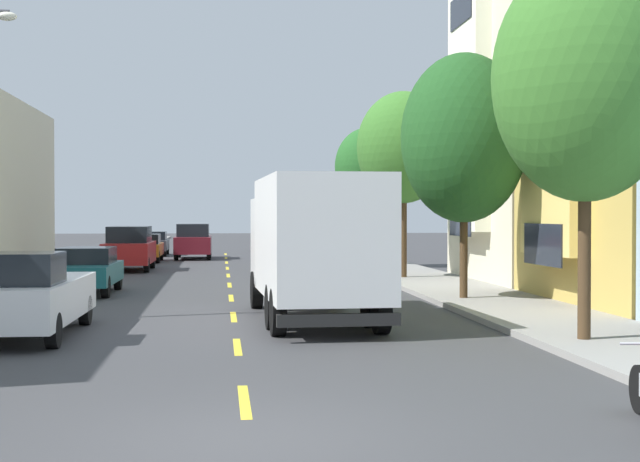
{
  "coord_description": "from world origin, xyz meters",
  "views": [
    {
      "loc": [
        -0.31,
        -10.08,
        2.45
      ],
      "look_at": [
        3.35,
        23.78,
        1.84
      ],
      "focal_mm": 51.81,
      "sensor_mm": 36.0,
      "label": 1
    }
  ],
  "objects_px": {
    "parked_pickup_sky": "(304,243)",
    "parked_sedan_orange": "(144,247)",
    "street_tree_third": "(403,148)",
    "parked_pickup_white": "(23,296)",
    "street_tree_farthest": "(367,167)",
    "street_tree_second": "(464,138)",
    "parked_sedan_teal": "(86,269)",
    "delivery_box_truck": "(313,240)",
    "parked_wagon_champagne": "(316,248)",
    "street_tree_nearest": "(585,78)",
    "moving_burgundy_sedan": "(193,241)",
    "parked_suv_black": "(289,237)",
    "parked_suv_red": "(130,248)",
    "parked_sedan_charcoal": "(152,243)",
    "parked_pickup_silver": "(341,256)"
  },
  "relations": [
    {
      "from": "parked_pickup_sky",
      "to": "parked_sedan_orange",
      "type": "xyz_separation_m",
      "value": [
        -8.64,
        -3.69,
        -0.08
      ]
    },
    {
      "from": "street_tree_third",
      "to": "parked_pickup_white",
      "type": "distance_m",
      "value": 18.53
    },
    {
      "from": "parked_sedan_orange",
      "to": "street_tree_farthest",
      "type": "bearing_deg",
      "value": -30.77
    },
    {
      "from": "street_tree_second",
      "to": "parked_sedan_teal",
      "type": "distance_m",
      "value": 12.21
    },
    {
      "from": "delivery_box_truck",
      "to": "parked_sedan_orange",
      "type": "bearing_deg",
      "value": 102.49
    },
    {
      "from": "parked_wagon_champagne",
      "to": "parked_sedan_teal",
      "type": "relative_size",
      "value": 1.05
    },
    {
      "from": "street_tree_nearest",
      "to": "parked_wagon_champagne",
      "type": "bearing_deg",
      "value": 94.34
    },
    {
      "from": "parked_sedan_teal",
      "to": "moving_burgundy_sedan",
      "type": "height_order",
      "value": "moving_burgundy_sedan"
    },
    {
      "from": "parked_sedan_orange",
      "to": "parked_suv_black",
      "type": "relative_size",
      "value": 0.94
    },
    {
      "from": "street_tree_second",
      "to": "parked_suv_red",
      "type": "xyz_separation_m",
      "value": [
        -10.66,
        15.95,
        -3.58
      ]
    },
    {
      "from": "parked_sedan_orange",
      "to": "parked_sedan_charcoal",
      "type": "bearing_deg",
      "value": 90.68
    },
    {
      "from": "street_tree_second",
      "to": "parked_suv_red",
      "type": "bearing_deg",
      "value": 123.76
    },
    {
      "from": "street_tree_farthest",
      "to": "parked_sedan_orange",
      "type": "bearing_deg",
      "value": 149.23
    },
    {
      "from": "street_tree_second",
      "to": "parked_suv_black",
      "type": "relative_size",
      "value": 1.41
    },
    {
      "from": "delivery_box_truck",
      "to": "parked_pickup_white",
      "type": "xyz_separation_m",
      "value": [
        -6.02,
        -2.12,
        -1.04
      ]
    },
    {
      "from": "parked_sedan_charcoal",
      "to": "parked_pickup_white",
      "type": "relative_size",
      "value": 0.85
    },
    {
      "from": "parked_wagon_champagne",
      "to": "moving_burgundy_sedan",
      "type": "distance_m",
      "value": 9.28
    },
    {
      "from": "street_tree_nearest",
      "to": "parked_sedan_teal",
      "type": "height_order",
      "value": "street_tree_nearest"
    },
    {
      "from": "parked_suv_red",
      "to": "parked_pickup_white",
      "type": "bearing_deg",
      "value": -89.88
    },
    {
      "from": "parked_sedan_charcoal",
      "to": "moving_burgundy_sedan",
      "type": "height_order",
      "value": "moving_burgundy_sedan"
    },
    {
      "from": "parked_wagon_champagne",
      "to": "parked_sedan_orange",
      "type": "relative_size",
      "value": 1.05
    },
    {
      "from": "street_tree_nearest",
      "to": "parked_suv_red",
      "type": "relative_size",
      "value": 1.48
    },
    {
      "from": "parked_suv_red",
      "to": "street_tree_nearest",
      "type": "bearing_deg",
      "value": -66.46
    },
    {
      "from": "parked_pickup_white",
      "to": "parked_suv_black",
      "type": "xyz_separation_m",
      "value": [
        8.44,
        41.89,
        0.16
      ]
    },
    {
      "from": "parked_sedan_orange",
      "to": "parked_suv_black",
      "type": "xyz_separation_m",
      "value": [
        8.48,
        12.4,
        0.24
      ]
    },
    {
      "from": "parked_suv_red",
      "to": "parked_pickup_sky",
      "type": "bearing_deg",
      "value": 52.18
    },
    {
      "from": "street_tree_nearest",
      "to": "delivery_box_truck",
      "type": "height_order",
      "value": "street_tree_nearest"
    },
    {
      "from": "street_tree_second",
      "to": "parked_wagon_champagne",
      "type": "xyz_separation_m",
      "value": [
        -2.11,
        19.31,
        -3.76
      ]
    },
    {
      "from": "delivery_box_truck",
      "to": "street_tree_second",
      "type": "bearing_deg",
      "value": 40.88
    },
    {
      "from": "street_tree_farthest",
      "to": "moving_burgundy_sedan",
      "type": "height_order",
      "value": "street_tree_farthest"
    },
    {
      "from": "street_tree_farthest",
      "to": "parked_sedan_orange",
      "type": "distance_m",
      "value": 13.0
    },
    {
      "from": "street_tree_second",
      "to": "parked_pickup_white",
      "type": "bearing_deg",
      "value": -150.12
    },
    {
      "from": "street_tree_nearest",
      "to": "parked_sedan_orange",
      "type": "distance_m",
      "value": 33.91
    },
    {
      "from": "parked_sedan_teal",
      "to": "parked_suv_red",
      "type": "bearing_deg",
      "value": 89.15
    },
    {
      "from": "street_tree_third",
      "to": "parked_suv_red",
      "type": "distance_m",
      "value": 13.57
    },
    {
      "from": "street_tree_third",
      "to": "parked_pickup_silver",
      "type": "xyz_separation_m",
      "value": [
        -2.0,
        2.48,
        -4.08
      ]
    },
    {
      "from": "street_tree_farthest",
      "to": "parked_sedan_teal",
      "type": "xyz_separation_m",
      "value": [
        -10.84,
        -12.93,
        -3.9
      ]
    },
    {
      "from": "parked_sedan_charcoal",
      "to": "parked_suv_black",
      "type": "relative_size",
      "value": 0.94
    },
    {
      "from": "parked_sedan_charcoal",
      "to": "parked_pickup_silver",
      "type": "distance_m",
      "value": 21.59
    },
    {
      "from": "street_tree_third",
      "to": "moving_burgundy_sedan",
      "type": "xyz_separation_m",
      "value": [
        -8.2,
        17.79,
        -3.92
      ]
    },
    {
      "from": "parked_wagon_champagne",
      "to": "parked_pickup_silver",
      "type": "relative_size",
      "value": 0.89
    },
    {
      "from": "parked_sedan_teal",
      "to": "parked_pickup_silver",
      "type": "bearing_deg",
      "value": 37.92
    },
    {
      "from": "parked_wagon_champagne",
      "to": "parked_pickup_white",
      "type": "xyz_separation_m",
      "value": [
        -8.51,
        -25.41,
        0.02
      ]
    },
    {
      "from": "delivery_box_truck",
      "to": "parked_suv_red",
      "type": "xyz_separation_m",
      "value": [
        -6.07,
        19.93,
        -0.88
      ]
    },
    {
      "from": "street_tree_third",
      "to": "parked_sedan_charcoal",
      "type": "relative_size",
      "value": 1.52
    },
    {
      "from": "delivery_box_truck",
      "to": "parked_sedan_charcoal",
      "type": "xyz_separation_m",
      "value": [
        -6.15,
        34.72,
        -1.12
      ]
    },
    {
      "from": "street_tree_nearest",
      "to": "street_tree_second",
      "type": "xyz_separation_m",
      "value": [
        -0.0,
        8.53,
        -0.4
      ]
    },
    {
      "from": "street_tree_second",
      "to": "parked_sedan_orange",
      "type": "relative_size",
      "value": 1.5
    },
    {
      "from": "street_tree_second",
      "to": "delivery_box_truck",
      "type": "relative_size",
      "value": 0.87
    },
    {
      "from": "street_tree_third",
      "to": "parked_suv_red",
      "type": "bearing_deg",
      "value": 145.14
    }
  ]
}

